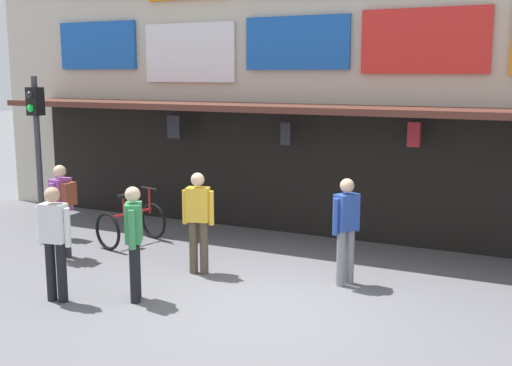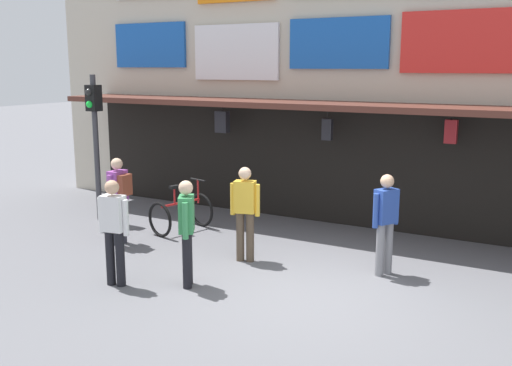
% 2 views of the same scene
% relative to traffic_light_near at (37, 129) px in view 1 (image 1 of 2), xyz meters
% --- Properties ---
extents(ground_plane, '(80.00, 80.00, 0.00)m').
position_rel_traffic_light_near_xyz_m(ground_plane, '(5.95, -1.73, -2.14)').
color(ground_plane, slate).
extents(shopfront, '(18.00, 2.60, 8.00)m').
position_rel_traffic_light_near_xyz_m(shopfront, '(5.95, 2.84, 1.82)').
color(shopfront, beige).
rests_on(shopfront, ground).
extents(traffic_light_near, '(0.29, 0.33, 3.20)m').
position_rel_traffic_light_near_xyz_m(traffic_light_near, '(0.00, 0.00, 0.00)').
color(traffic_light_near, '#38383D').
rests_on(traffic_light_near, ground).
extents(bicycle_parked, '(0.99, 1.30, 1.05)m').
position_rel_traffic_light_near_xyz_m(bicycle_parked, '(2.19, 0.10, -1.75)').
color(bicycle_parked, black).
rests_on(bicycle_parked, ground).
extents(pedestrian_in_blue, '(0.37, 0.47, 1.68)m').
position_rel_traffic_light_near_xyz_m(pedestrian_in_blue, '(6.62, -0.38, -1.19)').
color(pedestrian_in_blue, gray).
rests_on(pedestrian_in_blue, ground).
extents(pedestrian_in_purple, '(0.52, 0.42, 1.68)m').
position_rel_traffic_light_near_xyz_m(pedestrian_in_purple, '(4.28, -0.87, -1.16)').
color(pedestrian_in_purple, brown).
rests_on(pedestrian_in_purple, ground).
extents(pedestrian_in_black, '(0.37, 0.47, 1.68)m').
position_rel_traffic_light_near_xyz_m(pedestrian_in_black, '(4.11, -2.36, -1.19)').
color(pedestrian_in_black, black).
rests_on(pedestrian_in_black, ground).
extents(pedestrian_in_green, '(0.36, 0.53, 1.68)m').
position_rel_traffic_light_near_xyz_m(pedestrian_in_green, '(1.70, -1.19, -1.16)').
color(pedestrian_in_green, '#2D2D38').
rests_on(pedestrian_in_green, ground).
extents(pedestrian_in_white, '(0.52, 0.27, 1.68)m').
position_rel_traffic_light_near_xyz_m(pedestrian_in_white, '(3.10, -2.88, -1.19)').
color(pedestrian_in_white, black).
rests_on(pedestrian_in_white, ground).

